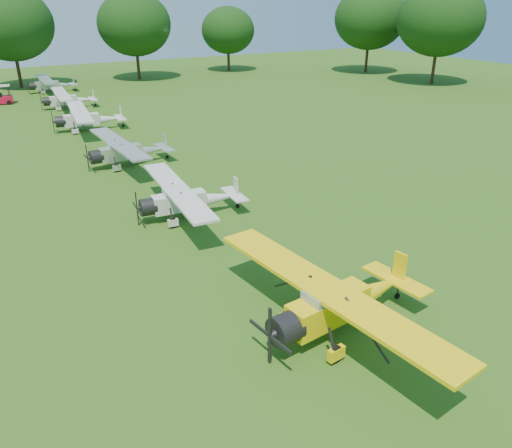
{
  "coord_description": "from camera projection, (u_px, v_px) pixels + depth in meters",
  "views": [
    {
      "loc": [
        -8.95,
        -19.83,
        11.33
      ],
      "look_at": [
        1.86,
        -0.93,
        1.4
      ],
      "focal_mm": 35.0,
      "sensor_mm": 36.0,
      "label": 1
    }
  ],
  "objects": [
    {
      "name": "tree_belt",
      "position": [
        277.0,
        76.0,
        22.81
      ],
      "size": [
        137.36,
        130.27,
        14.52
      ],
      "color": "black",
      "rests_on": "ground"
    },
    {
      "name": "ground",
      "position": [
        214.0,
        251.0,
        24.4
      ],
      "size": [
        160.0,
        160.0,
        0.0
      ],
      "primitive_type": "plane",
      "color": "#265A16",
      "rests_on": "ground"
    },
    {
      "name": "aircraft_4",
      "position": [
        127.0,
        150.0,
        36.42
      ],
      "size": [
        6.29,
        10.0,
        1.97
      ],
      "rotation": [
        0.0,
        0.0,
        0.04
      ],
      "color": "silver",
      "rests_on": "ground"
    },
    {
      "name": "aircraft_7",
      "position": [
        50.0,
        84.0,
        64.5
      ],
      "size": [
        6.03,
        9.58,
        1.89
      ],
      "rotation": [
        0.0,
        0.0,
        -0.02
      ],
      "color": "silver",
      "rests_on": "ground"
    },
    {
      "name": "aircraft_2",
      "position": [
        339.0,
        300.0,
        18.15
      ],
      "size": [
        7.07,
        11.23,
        2.21
      ],
      "rotation": [
        0.0,
        0.0,
        0.12
      ],
      "color": "yellow",
      "rests_on": "ground"
    },
    {
      "name": "aircraft_5",
      "position": [
        87.0,
        117.0,
        46.01
      ],
      "size": [
        6.52,
        10.38,
        2.04
      ],
      "rotation": [
        0.0,
        0.0,
        -0.11
      ],
      "color": "silver",
      "rests_on": "ground"
    },
    {
      "name": "aircraft_3",
      "position": [
        187.0,
        198.0,
        27.78
      ],
      "size": [
        6.18,
        9.85,
        1.94
      ],
      "rotation": [
        0.0,
        0.0,
        -0.08
      ],
      "color": "silver",
      "rests_on": "ground"
    },
    {
      "name": "golf_cart",
      "position": [
        0.0,
        98.0,
        57.51
      ],
      "size": [
        2.67,
        1.88,
        2.11
      ],
      "rotation": [
        0.0,
        0.0,
        -0.15
      ],
      "color": "red",
      "rests_on": "ground"
    },
    {
      "name": "aircraft_6",
      "position": [
        67.0,
        98.0,
        55.19
      ],
      "size": [
        5.93,
        9.45,
        1.86
      ],
      "rotation": [
        0.0,
        0.0,
        -0.06
      ],
      "color": "silver",
      "rests_on": "ground"
    }
  ]
}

